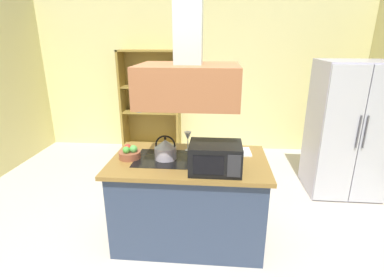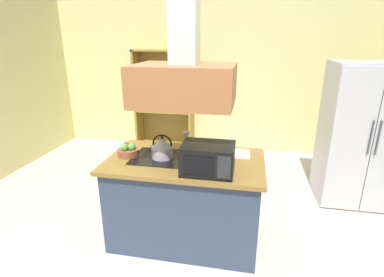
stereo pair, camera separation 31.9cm
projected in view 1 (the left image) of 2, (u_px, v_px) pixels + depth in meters
ground_plane at (178, 244)px, 3.06m from camera, size 7.80×7.80×0.00m
wall_back at (198, 77)px, 5.46m from camera, size 6.00×0.12×2.70m
kitchen_island at (189, 199)px, 3.04m from camera, size 1.54×0.91×0.90m
range_hood at (189, 72)px, 2.63m from camera, size 0.90×0.70×1.25m
refrigerator at (347, 129)px, 3.90m from camera, size 0.90×0.77×1.77m
dish_cabinet at (151, 107)px, 5.50m from camera, size 1.07×0.40×1.84m
kettle at (165, 149)px, 2.89m from camera, size 0.22×0.22×0.24m
cutting_board at (234, 152)px, 3.07m from camera, size 0.35×0.26×0.02m
microwave at (215, 158)px, 2.61m from camera, size 0.46×0.35×0.26m
wine_glass_on_counter at (188, 137)px, 3.09m from camera, size 0.08×0.08×0.21m
fruit_bowl at (130, 153)px, 2.92m from camera, size 0.22×0.22×0.14m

